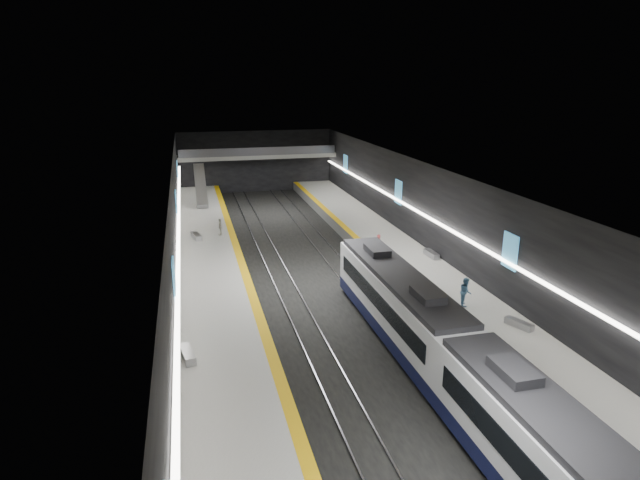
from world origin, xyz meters
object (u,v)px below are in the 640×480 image
object	(u,v)px
escalator	(201,185)
bench_left_far	(196,236)
bench_right_near	(519,324)
passenger_right_b	(466,292)
bench_right_far	(431,254)
bench_left_near	(188,355)
passenger_right_a	(379,244)
passenger_left_a	(220,227)
train	(461,367)

from	to	relation	value
escalator	bench_left_far	distance (m)	14.91
bench_right_near	escalator	bearing A→B (deg)	91.28
escalator	passenger_right_b	distance (m)	36.72
escalator	bench_right_far	xyz separation A→B (m)	(16.97, -24.42, -1.68)
bench_left_far	bench_right_near	xyz separation A→B (m)	(17.38, -22.32, -0.03)
bench_left_near	bench_right_near	distance (m)	18.41
bench_left_near	bench_right_far	world-z (taller)	bench_left_near
bench_right_far	passenger_right_a	distance (m)	4.20
escalator	passenger_left_a	bearing A→B (deg)	-85.30
bench_left_far	passenger_left_a	size ratio (longest dim) A/B	1.24
bench_left_far	passenger_left_a	xyz separation A→B (m)	(2.17, 0.61, 0.53)
passenger_right_a	bench_right_near	bearing A→B (deg)	-150.94
passenger_left_a	passenger_right_a	bearing A→B (deg)	51.73
bench_left_near	passenger_right_b	world-z (taller)	passenger_right_b
bench_right_far	passenger_left_a	bearing A→B (deg)	144.86
bench_left_far	passenger_right_b	size ratio (longest dim) A/B	1.05
train	passenger_right_a	size ratio (longest dim) A/B	18.58
bench_left_far	passenger_left_a	distance (m)	2.31
bench_left_far	bench_right_far	distance (m)	20.39
train	escalator	xyz separation A→B (m)	(-10.00, 42.07, 0.70)
bench_right_near	passenger_right_a	size ratio (longest dim) A/B	1.03
train	passenger_left_a	bearing A→B (deg)	107.57
escalator	bench_right_near	xyz separation A→B (m)	(16.38, -37.10, -1.70)
train	bench_left_far	world-z (taller)	train
train	passenger_right_a	xyz separation A→B (m)	(3.17, 19.37, -0.39)
passenger_right_a	passenger_left_a	xyz separation A→B (m)	(-12.01, 8.53, -0.04)
passenger_left_a	bench_left_near	bearing A→B (deg)	-11.09
escalator	bench_left_far	xyz separation A→B (m)	(-1.00, -14.78, -1.67)
bench_left_near	bench_right_far	size ratio (longest dim) A/B	1.02
bench_left_far	passenger_right_b	world-z (taller)	passenger_right_b
passenger_left_a	bench_right_far	bearing A→B (deg)	54.15
passenger_right_a	passenger_left_a	world-z (taller)	passenger_right_a
bench_left_near	passenger_left_a	size ratio (longest dim) A/B	1.22
train	passenger_right_a	distance (m)	19.63
passenger_right_b	passenger_left_a	distance (m)	23.75
bench_left_near	passenger_left_a	bearing A→B (deg)	71.44
train	passenger_left_a	world-z (taller)	train
passenger_right_a	bench_left_far	bearing A→B (deg)	77.31
bench_right_far	passenger_right_a	world-z (taller)	passenger_right_a
escalator	passenger_right_a	size ratio (longest dim) A/B	4.95
bench_right_near	passenger_right_b	size ratio (longest dim) A/B	0.92
bench_right_near	passenger_left_a	xyz separation A→B (m)	(-15.21, 22.92, 0.56)
bench_right_near	bench_right_far	world-z (taller)	bench_right_far
passenger_left_a	bench_right_near	bearing A→B (deg)	30.68
passenger_right_b	train	bearing A→B (deg)	173.69
bench_left_near	bench_left_far	distance (m)	21.39
passenger_right_b	escalator	bearing A→B (deg)	47.54
bench_right_near	passenger_right_b	distance (m)	3.91
escalator	passenger_right_b	bearing A→B (deg)	-66.04
passenger_right_b	bench_left_near	bearing A→B (deg)	122.35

